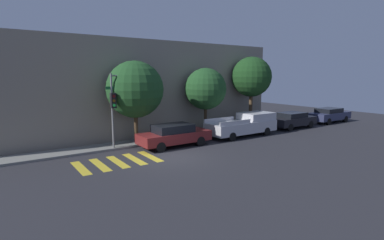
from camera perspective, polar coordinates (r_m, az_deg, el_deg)
ground_plane at (r=16.89m, az=-4.17°, el=-7.10°), size 60.00×60.00×0.00m
sidewalk at (r=20.40m, az=-9.97°, el=-4.25°), size 26.00×1.76×0.14m
building_row at (r=23.90m, az=-14.46°, el=5.84°), size 26.00×6.00×7.05m
crosswalk at (r=16.47m, az=-13.97°, el=-7.74°), size 4.24×2.60×0.00m
traffic_light_pole at (r=18.68m, az=-13.77°, el=4.20°), size 2.16×0.56×4.66m
sedan_near_corner at (r=19.22m, az=-3.43°, el=-2.84°), size 4.70×1.84×1.44m
pickup_truck at (r=22.95m, az=9.95°, el=-0.84°), size 5.63×2.06×1.67m
sedan_middle at (r=27.20m, az=18.55°, el=0.05°), size 4.43×1.88×1.37m
sedan_far_end at (r=31.81m, az=24.67°, el=0.91°), size 4.64×1.85×1.39m
tree_near_corner at (r=19.90m, az=-10.80°, el=5.73°), size 3.71×3.71×5.48m
tree_midblock at (r=22.81m, az=2.61°, el=5.93°), size 3.15×3.15×5.09m
tree_far_end at (r=25.99m, az=11.27°, el=8.03°), size 3.36×3.36×6.08m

